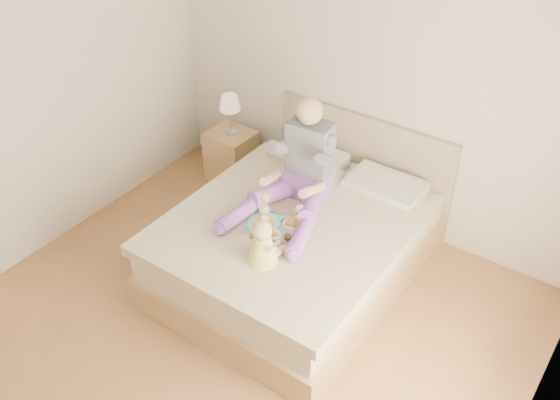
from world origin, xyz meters
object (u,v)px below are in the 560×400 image
Objects in this scene: bed at (301,239)px; nightstand at (232,156)px; baby at (263,245)px; tray at (275,224)px; adult at (299,173)px.

nightstand is at bearing 151.03° from bed.
baby reaches higher than nightstand.
bed reaches higher than tray.
adult reaches higher than baby.
bed is 0.57m from adult.
bed is 2.06× the size of adult.
bed reaches higher than baby.
nightstand is (-1.31, 0.73, -0.06)m from bed.
bed is 6.15× the size of baby.
tray is 0.40m from baby.
adult is 0.46m from tray.
nightstand is at bearing 147.41° from baby.
baby is at bearing -80.71° from adult.
adult is at bearing 116.99° from baby.
adult reaches higher than nightstand.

